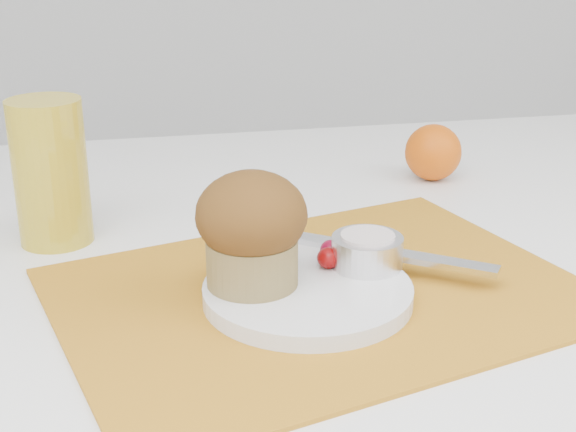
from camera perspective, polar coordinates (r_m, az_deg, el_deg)
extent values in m
cube|color=#B87519|center=(0.70, 2.38, -5.49)|extent=(0.51, 0.42, 0.00)
cylinder|color=silver|center=(0.68, 1.41, -5.46)|extent=(0.22, 0.22, 0.01)
cylinder|color=silver|center=(0.71, 5.65, -2.52)|extent=(0.07, 0.07, 0.03)
cylinder|color=beige|center=(0.70, 5.69, -1.52)|extent=(0.06, 0.06, 0.01)
ellipsoid|color=#5E0219|center=(0.72, 3.08, -2.42)|extent=(0.02, 0.02, 0.02)
ellipsoid|color=#550202|center=(0.70, 2.90, -2.99)|extent=(0.02, 0.02, 0.02)
cube|color=silver|center=(0.74, 6.17, -2.47)|extent=(0.19, 0.15, 0.01)
sphere|color=#DD5807|center=(1.00, 10.28, 4.48)|extent=(0.07, 0.07, 0.07)
cylinder|color=gold|center=(0.82, -16.53, 3.00)|extent=(0.08, 0.08, 0.14)
cylinder|color=olive|center=(0.67, -2.56, -3.24)|extent=(0.10, 0.10, 0.04)
ellipsoid|color=#371E0A|center=(0.65, -2.62, 0.09)|extent=(0.09, 0.09, 0.07)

